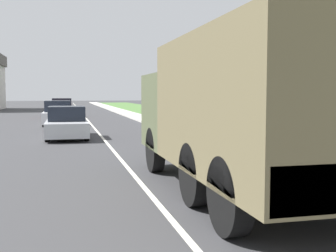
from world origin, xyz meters
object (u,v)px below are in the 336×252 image
object	(u,v)px
car_nearest_ahead	(67,124)
lamp_post	(282,26)
military_truck	(239,109)
car_second_ahead	(58,114)
car_third_ahead	(62,109)

from	to	relation	value
car_nearest_ahead	lamp_post	size ratio (longest dim) A/B	0.71
military_truck	lamp_post	size ratio (longest dim) A/B	1.20
car_second_ahead	car_third_ahead	xyz separation A→B (m)	(0.19, 9.65, 0.03)
military_truck	lamp_post	xyz separation A→B (m)	(2.76, 3.36, 2.29)
car_nearest_ahead	car_second_ahead	bearing A→B (deg)	93.75
car_nearest_ahead	lamp_post	distance (m)	11.43
military_truck	lamp_post	world-z (taller)	lamp_post
car_second_ahead	military_truck	bearing A→B (deg)	-79.26
car_third_ahead	military_truck	bearing A→B (deg)	-82.97
car_nearest_ahead	car_third_ahead	world-z (taller)	car_third_ahead
military_truck	lamp_post	bearing A→B (deg)	50.53
military_truck	car_nearest_ahead	distance (m)	12.87
military_truck	car_second_ahead	distance (m)	21.24
lamp_post	car_second_ahead	bearing A→B (deg)	111.01
car_second_ahead	car_third_ahead	distance (m)	9.65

